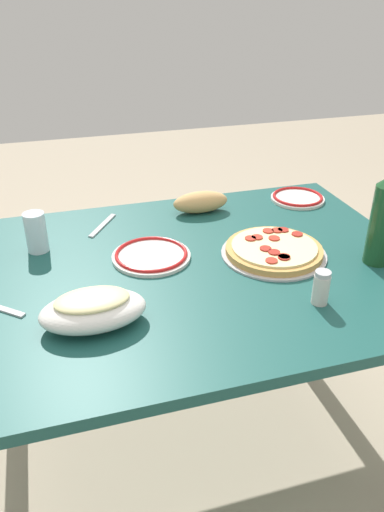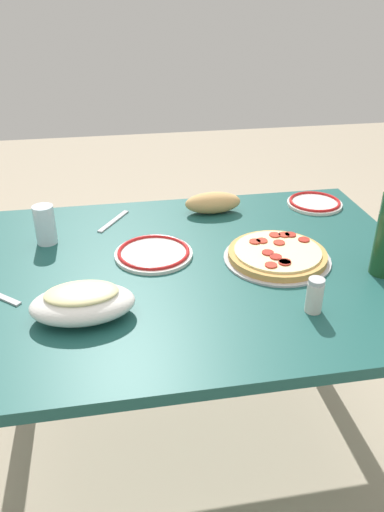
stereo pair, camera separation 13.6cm
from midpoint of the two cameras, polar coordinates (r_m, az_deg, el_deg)
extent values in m
plane|color=tan|center=(1.86, 2.25, -21.15)|extent=(8.00, 8.00, 0.00)
cube|color=#194C47|center=(1.39, 2.82, -1.70)|extent=(1.27, 0.94, 0.03)
cylinder|color=#33302D|center=(2.08, 15.68, -3.28)|extent=(0.07, 0.07, 0.71)
cylinder|color=#33302D|center=(1.93, -17.24, -6.41)|extent=(0.07, 0.07, 0.71)
cylinder|color=#B7B7BC|center=(1.44, 12.22, -0.35)|extent=(0.30, 0.30, 0.01)
cylinder|color=tan|center=(1.43, 12.27, 0.07)|extent=(0.27, 0.27, 0.02)
cylinder|color=beige|center=(1.43, 12.32, 0.49)|extent=(0.24, 0.24, 0.01)
cylinder|color=maroon|center=(1.40, 11.29, 0.31)|extent=(0.03, 0.03, 0.00)
cylinder|color=maroon|center=(1.49, 15.04, 1.72)|extent=(0.03, 0.03, 0.00)
cylinder|color=maroon|center=(1.51, 13.56, 2.29)|extent=(0.03, 0.03, 0.00)
cylinder|color=maroon|center=(1.36, 13.20, -0.79)|extent=(0.03, 0.03, 0.00)
cylinder|color=#B22D1E|center=(1.50, 11.87, 2.27)|extent=(0.03, 0.03, 0.00)
cylinder|color=maroon|center=(1.39, 12.20, -0.16)|extent=(0.03, 0.03, 0.00)
cylinder|color=#B22D1E|center=(1.46, 12.42, 1.41)|extent=(0.03, 0.03, 0.00)
cylinder|color=#B22D1E|center=(1.51, 12.88, 2.28)|extent=(0.03, 0.03, 0.00)
cylinder|color=#B22D1E|center=(1.34, 11.76, -1.09)|extent=(0.03, 0.03, 0.00)
cylinder|color=#B22D1E|center=(1.46, 10.52, 1.64)|extent=(0.03, 0.03, 0.00)
cylinder|color=#B22D1E|center=(1.45, 9.76, 1.55)|extent=(0.03, 0.03, 0.00)
cylinder|color=#B22D1E|center=(1.37, 13.25, -0.71)|extent=(0.03, 0.03, 0.00)
ellipsoid|color=white|center=(1.17, -8.95, -5.46)|extent=(0.24, 0.15, 0.07)
ellipsoid|color=#AD2819|center=(1.17, -9.00, -4.96)|extent=(0.20, 0.12, 0.03)
ellipsoid|color=beige|center=(1.16, -9.06, -4.22)|extent=(0.17, 0.10, 0.02)
cylinder|color=silver|center=(1.51, -13.75, 3.37)|extent=(0.06, 0.06, 0.12)
cylinder|color=white|center=(1.82, 15.73, 5.63)|extent=(0.19, 0.19, 0.01)
torus|color=red|center=(1.81, 15.76, 5.87)|extent=(0.17, 0.17, 0.01)
cylinder|color=white|center=(1.42, -1.61, 0.13)|extent=(0.22, 0.22, 0.01)
torus|color=red|center=(1.42, -1.61, 0.42)|extent=(0.20, 0.20, 0.01)
ellipsoid|color=tan|center=(1.68, 4.70, 5.94)|extent=(0.19, 0.08, 0.07)
cylinder|color=silver|center=(1.23, 16.74, -4.58)|extent=(0.04, 0.04, 0.07)
cylinder|color=#B7B7BC|center=(1.21, 17.03, -2.86)|extent=(0.04, 0.04, 0.01)
cube|color=#B7B7BC|center=(1.64, -6.47, 3.85)|extent=(0.11, 0.15, 0.00)
camera|label=1|loc=(0.07, -87.14, 1.59)|focal=35.59mm
camera|label=2|loc=(0.07, 92.86, -1.59)|focal=35.59mm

